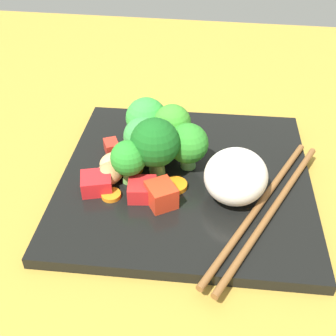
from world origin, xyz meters
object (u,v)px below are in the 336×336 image
at_px(square_plate, 186,179).
at_px(broccoli_floret_2, 189,145).
at_px(carrot_slice_0, 111,195).
at_px(chopstick_pair, 266,207).
at_px(rice_mound, 236,176).

xyz_separation_m(square_plate, broccoli_floret_2, (0.00, 0.01, 0.04)).
relative_size(carrot_slice_0, chopstick_pair, 0.09).
distance_m(broccoli_floret_2, carrot_slice_0, 0.10).
distance_m(square_plate, carrot_slice_0, 0.09).
distance_m(carrot_slice_0, chopstick_pair, 0.16).
relative_size(square_plate, broccoli_floret_2, 4.75).
bearing_deg(chopstick_pair, carrot_slice_0, 116.04).
relative_size(square_plate, rice_mound, 3.87).
height_order(square_plate, rice_mound, rice_mound).
xyz_separation_m(broccoli_floret_2, carrot_slice_0, (-0.08, -0.06, -0.03)).
height_order(square_plate, carrot_slice_0, carrot_slice_0).
bearing_deg(carrot_slice_0, broccoli_floret_2, 39.32).
bearing_deg(chopstick_pair, rice_mound, 86.99).
height_order(rice_mound, carrot_slice_0, rice_mound).
xyz_separation_m(carrot_slice_0, chopstick_pair, (0.16, 0.00, 0.00)).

